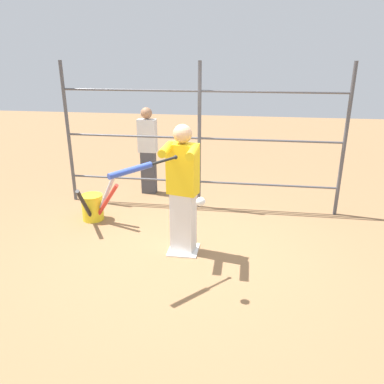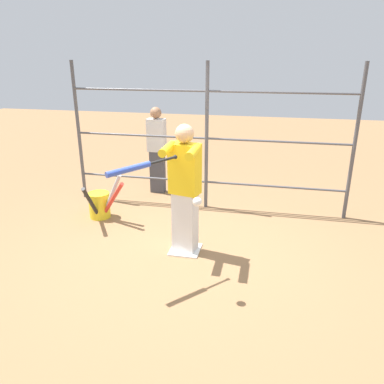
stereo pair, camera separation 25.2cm
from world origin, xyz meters
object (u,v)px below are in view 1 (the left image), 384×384
bat_bucket (93,206)px  bystander_behind_fence (148,150)px  batter (183,186)px  softball_in_flight (201,202)px  baseball_bat_swinging (137,169)px

bat_bucket → bystander_behind_fence: bystander_behind_fence is taller
batter → softball_in_flight: size_ratio=18.02×
bystander_behind_fence → baseball_bat_swinging: bearing=103.1°
batter → bystander_behind_fence: size_ratio=1.06×
baseball_bat_swinging → bat_bucket: size_ratio=0.85×
batter → bystander_behind_fence: bearing=-64.5°
baseball_bat_swinging → bystander_behind_fence: bystander_behind_fence is taller
bat_bucket → bystander_behind_fence: 1.62m
batter → bystander_behind_fence: (1.04, -2.18, -0.09)m
batter → bystander_behind_fence: batter is taller
batter → bat_bucket: bearing=-26.3°
bystander_behind_fence → softball_in_flight: bearing=114.2°
baseball_bat_swinging → bat_bucket: bearing=-52.3°
baseball_bat_swinging → batter: bearing=-112.0°
batter → baseball_bat_swinging: (0.34, 0.84, 0.47)m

